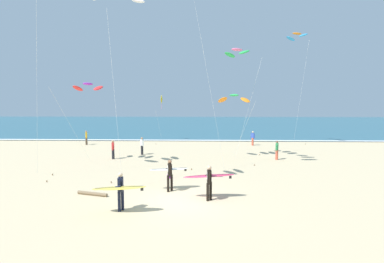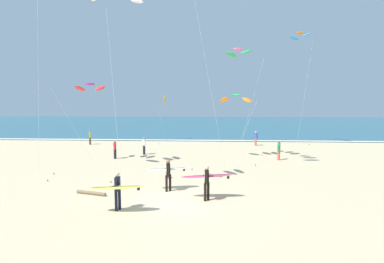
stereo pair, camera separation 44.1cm
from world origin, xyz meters
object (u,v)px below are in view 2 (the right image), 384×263
at_px(bystander_blue_top, 256,138).
at_px(driftwood_log, 91,193).
at_px(kite_arc_violet_low, 90,87).
at_px(kite_diamond_golden_outer, 165,101).
at_px(surfer_lead, 117,188).
at_px(kite_arc_emerald_mid, 236,98).
at_px(surfer_trailing, 207,178).
at_px(kite_arc_rose_near, 239,52).
at_px(bystander_green_top, 279,150).
at_px(bystander_white_top, 144,146).
at_px(kite_arc_amber_far, 301,36).
at_px(beach_ball, 169,176).
at_px(surfer_third, 168,171).
at_px(bystander_red_top, 115,149).
at_px(bystander_yellow_top, 90,137).

xyz_separation_m(bystander_blue_top, driftwood_log, (-11.10, -18.15, -0.73)).
xyz_separation_m(kite_arc_violet_low, kite_diamond_golden_outer, (3.91, 13.16, -1.04)).
distance_m(surfer_lead, kite_arc_emerald_mid, 15.15).
bearing_deg(kite_arc_violet_low, surfer_trailing, -43.92).
bearing_deg(driftwood_log, surfer_trailing, -3.93).
height_order(kite_arc_rose_near, bystander_green_top, kite_arc_rose_near).
relative_size(kite_arc_violet_low, bystander_white_top, 3.93).
height_order(kite_arc_violet_low, driftwood_log, kite_arc_violet_low).
bearing_deg(surfer_lead, kite_arc_amber_far, 56.72).
bearing_deg(kite_arc_violet_low, bystander_blue_top, 33.85).
relative_size(kite_arc_rose_near, beach_ball, 32.44).
distance_m(kite_arc_emerald_mid, driftwood_log, 14.59).
xyz_separation_m(surfer_lead, bystander_white_top, (-1.93, 14.20, -0.24)).
relative_size(surfer_third, bystander_white_top, 1.38).
distance_m(surfer_lead, kite_arc_rose_near, 16.01).
bearing_deg(kite_arc_violet_low, surfer_third, -46.31).
xyz_separation_m(surfer_lead, kite_diamond_golden_outer, (-1.47, 23.92, 3.82)).
distance_m(bystander_blue_top, bystander_green_top, 8.24).
bearing_deg(surfer_lead, beach_ball, 76.11).
bearing_deg(driftwood_log, kite_diamond_golden_outer, 88.42).
xyz_separation_m(kite_arc_emerald_mid, bystander_green_top, (3.47, -1.03, -4.24)).
xyz_separation_m(kite_arc_rose_near, kite_arc_emerald_mid, (-0.11, 0.70, -3.71)).
height_order(bystander_red_top, beach_ball, bystander_red_top).
distance_m(bystander_red_top, bystander_white_top, 2.94).
bearing_deg(kite_arc_rose_near, bystander_yellow_top, 153.82).
height_order(kite_diamond_golden_outer, bystander_red_top, kite_diamond_golden_outer).
xyz_separation_m(kite_arc_emerald_mid, bystander_yellow_top, (-15.58, 7.02, -4.24)).
xyz_separation_m(surfer_lead, kite_arc_amber_far, (13.50, 20.58, 10.67)).
bearing_deg(bystander_green_top, kite_diamond_golden_outer, 133.54).
bearing_deg(beach_ball, surfer_lead, -103.89).
bearing_deg(bystander_yellow_top, kite_arc_emerald_mid, -24.24).
distance_m(kite_arc_emerald_mid, bystander_red_top, 11.03).
bearing_deg(bystander_blue_top, bystander_green_top, -85.66).
height_order(kite_arc_emerald_mid, driftwood_log, kite_arc_emerald_mid).
bearing_deg(kite_arc_violet_low, bystander_yellow_top, 112.91).
bearing_deg(surfer_trailing, surfer_lead, -154.07).
bearing_deg(kite_arc_emerald_mid, bystander_red_top, -173.24).
height_order(kite_diamond_golden_outer, bystander_green_top, kite_diamond_golden_outer).
xyz_separation_m(kite_arc_amber_far, bystander_blue_top, (-4.47, -0.15, -10.90)).
height_order(surfer_third, bystander_red_top, surfer_third).
xyz_separation_m(surfer_third, beach_ball, (-0.32, 2.61, -0.90)).
bearing_deg(beach_ball, kite_arc_amber_far, 50.65).
distance_m(kite_arc_violet_low, bystander_red_top, 5.45).
distance_m(surfer_trailing, kite_arc_rose_near, 13.39).
distance_m(surfer_trailing, bystander_green_top, 11.86).
bearing_deg(surfer_third, surfer_lead, -118.39).
relative_size(kite_arc_amber_far, kite_diamond_golden_outer, 2.16).
xyz_separation_m(surfer_trailing, kite_arc_amber_far, (9.65, 18.70, 10.66)).
height_order(surfer_lead, kite_arc_emerald_mid, kite_arc_emerald_mid).
xyz_separation_m(surfer_third, kite_arc_violet_low, (-7.15, 7.48, 4.87)).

